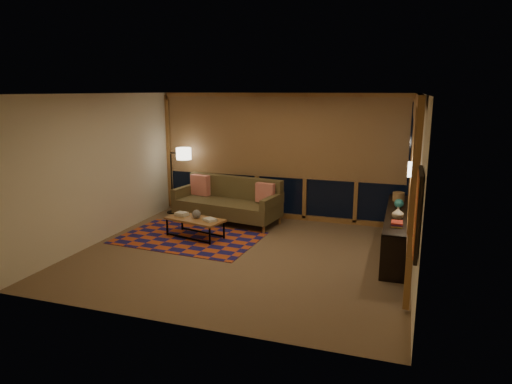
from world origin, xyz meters
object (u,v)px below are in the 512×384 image
(floor_lamp, at_px, (172,180))
(sofa, at_px, (227,201))
(bookshelf, at_px, (397,232))
(coffee_table, at_px, (195,228))

(floor_lamp, bearing_deg, sofa, -5.30)
(bookshelf, bearing_deg, coffee_table, -173.58)
(coffee_table, bearing_deg, bookshelf, 20.18)
(sofa, height_order, bookshelf, sofa)
(coffee_table, height_order, bookshelf, bookshelf)
(bookshelf, bearing_deg, sofa, 167.56)
(sofa, xyz_separation_m, bookshelf, (3.49, -0.77, -0.11))
(floor_lamp, relative_size, bookshelf, 0.54)
(floor_lamp, bearing_deg, coffee_table, -42.62)
(sofa, bearing_deg, floor_lamp, 177.54)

